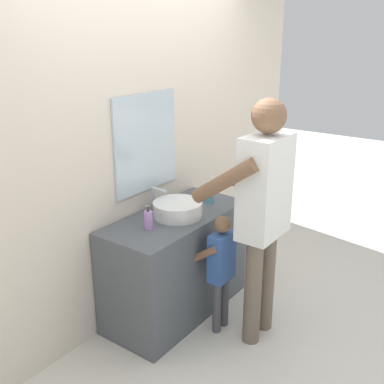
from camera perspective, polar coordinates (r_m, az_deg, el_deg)
The scene contains 9 objects.
ground_plane at distance 3.66m, azimuth 1.97°, elevation -15.71°, with size 14.00×14.00×0.00m, color silver.
back_wall at distance 3.46m, azimuth -6.34°, elevation 6.68°, with size 4.40×0.10×2.70m.
vanity_cabinet at distance 3.60m, azimuth -1.95°, elevation -8.84°, with size 1.19×0.54×0.80m, color #4C5156.
sink_basin at distance 3.39m, azimuth -1.78°, elevation -2.09°, with size 0.36×0.36×0.11m.
faucet at distance 3.52m, azimuth -4.61°, elevation -0.94°, with size 0.18×0.14×0.18m.
toothbrush_cup at distance 3.67m, azimuth 2.22°, elevation -0.50°, with size 0.07×0.07×0.21m.
soap_bottle at distance 3.19m, azimuth -5.39°, elevation -3.42°, with size 0.06×0.06×0.16m.
child_toddler at distance 3.33m, azimuth 3.54°, elevation -8.75°, with size 0.28×0.28×0.89m.
adult_parent at distance 3.10m, azimuth 8.60°, elevation -1.17°, with size 0.53×0.56×1.71m.
Camera 1 is at (-2.49, -1.66, 2.11)m, focal length 43.37 mm.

